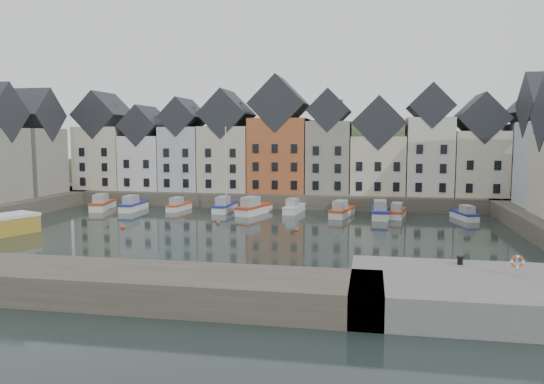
% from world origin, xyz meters
% --- Properties ---
extents(ground, '(260.00, 260.00, 0.00)m').
position_xyz_m(ground, '(0.00, 0.00, 0.00)').
color(ground, black).
rests_on(ground, ground).
extents(far_quay, '(90.00, 16.00, 2.00)m').
position_xyz_m(far_quay, '(0.00, 30.00, 1.00)').
color(far_quay, '#454135').
rests_on(far_quay, ground).
extents(near_quay, '(18.00, 10.00, 2.00)m').
position_xyz_m(near_quay, '(22.00, -20.00, 1.00)').
color(near_quay, '#60605E').
rests_on(near_quay, ground).
extents(near_wall, '(50.00, 6.00, 2.00)m').
position_xyz_m(near_wall, '(-10.00, -22.00, 1.00)').
color(near_wall, '#454135').
rests_on(near_wall, ground).
extents(hillside, '(153.60, 70.40, 64.00)m').
position_xyz_m(hillside, '(0.02, 56.00, -17.96)').
color(hillside, '#212E17').
rests_on(hillside, ground).
extents(far_terrace, '(72.37, 8.16, 17.78)m').
position_xyz_m(far_terrace, '(3.21, 28.00, 8.88)').
color(far_terrace, beige).
rests_on(far_terrace, far_quay).
extents(left_terrace, '(7.65, 17.00, 15.69)m').
position_xyz_m(left_terrace, '(-36.00, 13.50, 8.88)').
color(left_terrace, gray).
rests_on(left_terrace, left_quay).
extents(mooring_buoys, '(20.50, 5.50, 0.50)m').
position_xyz_m(mooring_buoys, '(-4.00, 5.33, 0.15)').
color(mooring_buoys, '#C14416').
rests_on(mooring_buoys, ground).
extents(boat_a, '(3.28, 6.98, 2.58)m').
position_xyz_m(boat_a, '(-24.11, 17.12, 0.77)').
color(boat_a, silver).
rests_on(boat_a, ground).
extents(boat_b, '(2.14, 6.45, 2.46)m').
position_xyz_m(boat_b, '(-19.31, 17.04, 0.73)').
color(boat_b, silver).
rests_on(boat_b, ground).
extents(boat_c, '(2.20, 5.63, 2.11)m').
position_xyz_m(boat_c, '(-12.99, 18.47, 0.63)').
color(boat_c, silver).
rests_on(boat_c, ground).
extents(boat_d, '(2.21, 6.43, 12.16)m').
position_xyz_m(boat_d, '(-6.09, 18.26, 0.79)').
color(boat_d, silver).
rests_on(boat_d, ground).
extents(boat_e, '(4.12, 7.36, 2.70)m').
position_xyz_m(boat_e, '(-1.58, 16.75, 0.80)').
color(boat_e, silver).
rests_on(boat_e, ground).
extents(boat_f, '(2.56, 6.06, 2.26)m').
position_xyz_m(boat_f, '(3.65, 19.10, 0.67)').
color(boat_f, silver).
rests_on(boat_f, ground).
extents(boat_g, '(3.35, 6.67, 2.46)m').
position_xyz_m(boat_g, '(10.40, 16.57, 0.73)').
color(boat_g, silver).
rests_on(boat_g, ground).
extents(boat_h, '(2.20, 6.88, 2.64)m').
position_xyz_m(boat_h, '(15.37, 16.53, 0.78)').
color(boat_h, silver).
rests_on(boat_h, ground).
extents(boat_i, '(2.71, 5.98, 2.22)m').
position_xyz_m(boat_i, '(17.63, 17.27, 0.66)').
color(boat_i, silver).
rests_on(boat_i, ground).
extents(boat_j, '(3.06, 5.70, 2.09)m').
position_xyz_m(boat_j, '(25.99, 17.02, 0.62)').
color(boat_j, silver).
rests_on(boat_j, ground).
extents(mooring_bollard, '(0.48, 0.48, 0.56)m').
position_xyz_m(mooring_bollard, '(20.15, -16.50, 2.31)').
color(mooring_bollard, black).
rests_on(mooring_bollard, near_quay).
extents(life_ring_post, '(0.80, 0.17, 1.30)m').
position_xyz_m(life_ring_post, '(23.12, -18.87, 2.86)').
color(life_ring_post, gray).
rests_on(life_ring_post, near_quay).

